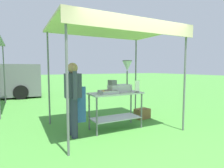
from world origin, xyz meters
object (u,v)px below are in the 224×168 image
Objects in this scene: donut_cart at (116,102)px; vendor at (73,96)px; menu_sign at (137,87)px; donut_fryer at (122,80)px; donut_tray at (107,92)px; supply_crate at (142,114)px; stall_canopy at (114,32)px.

vendor reaches higher than donut_cart.
donut_fryer is at bearing 136.40° from menu_sign.
menu_sign reaches higher than donut_tray.
donut_cart is at bearing -158.30° from supply_crate.
stall_canopy is 7.30× the size of donut_tray.
stall_canopy is 1.85× the size of vendor.
vendor is 2.38m from supply_crate.
donut_cart is at bearing 0.70° from vendor.
donut_cart is at bearing -158.90° from donut_fryer.
donut_fryer is 2.75× the size of menu_sign.
donut_cart is 2.73× the size of supply_crate.
donut_tray is 0.76m from menu_sign.
stall_canopy is 2.28× the size of donut_cart.
vendor is at bearing -173.97° from stall_canopy.
supply_crate is at bearing 17.34° from stall_canopy.
stall_canopy is at bearing 149.57° from menu_sign.
vendor is at bearing 178.30° from donut_tray.
donut_tray is 0.85× the size of supply_crate.
donut_cart is 1.08m from vendor.
donut_fryer is 0.43m from menu_sign.
vendor is (-1.55, 0.18, -0.13)m from menu_sign.
menu_sign reaches higher than supply_crate.
vendor is (-1.26, -0.09, -0.28)m from donut_fryer.
menu_sign is 1.28m from supply_crate.
donut_fryer is 1.30m from vendor.
donut_fryer reaches higher than supply_crate.
donut_tray is at bearing -165.43° from donut_fryer.
donut_fryer is at bearing 14.57° from donut_tray.
donut_tray is 1.42× the size of menu_sign.
supply_crate is (0.94, 0.38, -1.04)m from donut_fryer.
stall_canopy is 1.82m from vendor.
supply_crate is (1.40, 0.50, -0.79)m from donut_tray.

